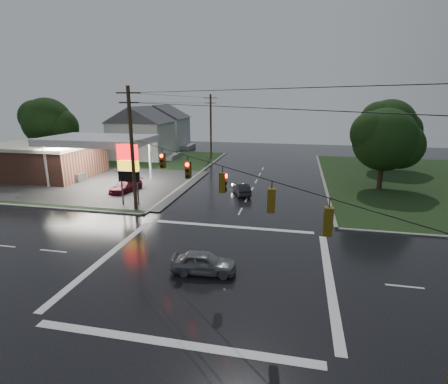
% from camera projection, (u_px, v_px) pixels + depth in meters
% --- Properties ---
extents(ground, '(120.00, 120.00, 0.00)m').
position_uv_depth(ground, '(211.00, 267.00, 21.40)').
color(ground, black).
rests_on(ground, ground).
extents(grass_nw, '(36.00, 36.00, 0.08)m').
position_uv_depth(grass_nw, '(82.00, 168.00, 51.14)').
color(grass_nw, black).
rests_on(grass_nw, ground).
extents(gas_station, '(26.20, 18.00, 5.60)m').
position_uv_depth(gas_station, '(53.00, 158.00, 44.47)').
color(gas_station, '#2D2D2D').
rests_on(gas_station, ground).
extents(pylon_sign, '(2.00, 0.35, 6.00)m').
position_uv_depth(pylon_sign, '(128.00, 164.00, 32.35)').
color(pylon_sign, '#59595E').
rests_on(pylon_sign, ground).
extents(utility_pole_nw, '(2.20, 0.32, 11.00)m').
position_uv_depth(utility_pole_nw, '(132.00, 148.00, 30.76)').
color(utility_pole_nw, '#382619').
rests_on(utility_pole_nw, ground).
extents(utility_pole_n, '(2.20, 0.32, 10.50)m').
position_uv_depth(utility_pole_n, '(211.00, 126.00, 57.72)').
color(utility_pole_n, '#382619').
rests_on(utility_pole_n, ground).
extents(traffic_signals, '(26.87, 26.87, 1.47)m').
position_uv_depth(traffic_signals, '(210.00, 163.00, 19.67)').
color(traffic_signals, black).
rests_on(traffic_signals, ground).
extents(house_near, '(11.05, 8.48, 8.60)m').
position_uv_depth(house_near, '(142.00, 132.00, 58.41)').
color(house_near, silver).
rests_on(house_near, ground).
extents(house_far, '(11.05, 8.48, 8.60)m').
position_uv_depth(house_far, '(163.00, 126.00, 69.93)').
color(house_far, silver).
rests_on(house_far, ground).
extents(tree_nw_behind, '(8.93, 7.60, 10.00)m').
position_uv_depth(tree_nw_behind, '(48.00, 122.00, 54.86)').
color(tree_nw_behind, black).
rests_on(tree_nw_behind, ground).
extents(tree_ne_near, '(7.99, 6.80, 8.98)m').
position_uv_depth(tree_ne_near, '(386.00, 140.00, 37.84)').
color(tree_ne_near, black).
rests_on(tree_ne_near, ground).
extents(tree_ne_far, '(8.46, 7.20, 9.80)m').
position_uv_depth(tree_ne_far, '(390.00, 126.00, 48.40)').
color(tree_ne_far, black).
rests_on(tree_ne_far, ground).
extents(car_north, '(2.60, 3.99, 1.24)m').
position_uv_depth(car_north, '(242.00, 189.00, 37.09)').
color(car_north, '#202228').
rests_on(car_north, ground).
extents(car_crossing, '(3.96, 1.82, 1.32)m').
position_uv_depth(car_crossing, '(204.00, 262.00, 20.54)').
color(car_crossing, slate).
rests_on(car_crossing, ground).
extents(car_pump, '(2.70, 4.66, 1.27)m').
position_uv_depth(car_pump, '(126.00, 186.00, 38.11)').
color(car_pump, maroon).
rests_on(car_pump, ground).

